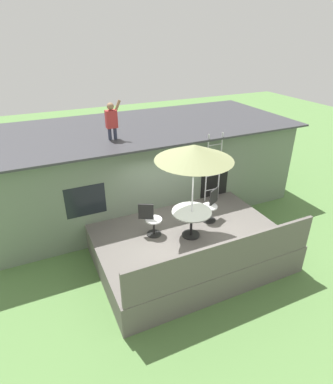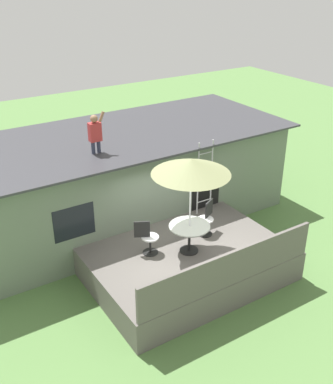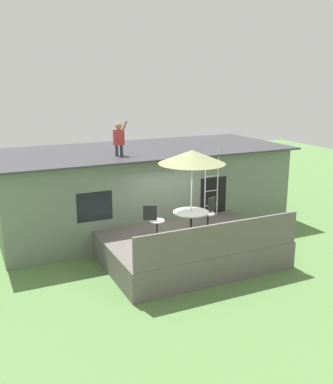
{
  "view_description": "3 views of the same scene",
  "coord_description": "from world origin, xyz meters",
  "px_view_note": "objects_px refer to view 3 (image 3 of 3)",
  "views": [
    {
      "loc": [
        -3.5,
        -6.15,
        5.72
      ],
      "look_at": [
        -0.28,
        0.83,
        1.74
      ],
      "focal_mm": 29.57,
      "sensor_mm": 36.0,
      "label": 1
    },
    {
      "loc": [
        -5.77,
        -8.12,
        7.4
      ],
      "look_at": [
        0.1,
        1.12,
        1.96
      ],
      "focal_mm": 43.12,
      "sensor_mm": 36.0,
      "label": 2
    },
    {
      "loc": [
        -5.79,
        -10.68,
        5.28
      ],
      "look_at": [
        -0.43,
        0.63,
        2.02
      ],
      "focal_mm": 41.02,
      "sensor_mm": 36.0,
      "label": 3
    }
  ],
  "objects_px": {
    "patio_umbrella": "(192,157)",
    "person_figure": "(119,137)",
    "step_ladder": "(211,183)",
    "patio_chair_right": "(209,213)",
    "patio_table": "(191,217)",
    "patio_chair_left": "(154,221)"
  },
  "relations": [
    {
      "from": "person_figure",
      "to": "patio_chair_right",
      "type": "xyz_separation_m",
      "value": [
        2.09,
        -2.19,
        -2.21
      ]
    },
    {
      "from": "patio_chair_left",
      "to": "person_figure",
      "type": "bearing_deg",
      "value": 124.48
    },
    {
      "from": "step_ladder",
      "to": "patio_chair_right",
      "type": "height_order",
      "value": "step_ladder"
    },
    {
      "from": "patio_umbrella",
      "to": "patio_chair_left",
      "type": "distance_m",
      "value": 2.17
    },
    {
      "from": "patio_table",
      "to": "patio_chair_left",
      "type": "xyz_separation_m",
      "value": [
        -0.94,
        0.49,
        -0.13
      ]
    },
    {
      "from": "step_ladder",
      "to": "patio_chair_right",
      "type": "distance_m",
      "value": 1.39
    },
    {
      "from": "step_ladder",
      "to": "person_figure",
      "type": "bearing_deg",
      "value": 157.19
    },
    {
      "from": "patio_table",
      "to": "step_ladder",
      "type": "xyz_separation_m",
      "value": [
        1.57,
        1.5,
        0.51
      ]
    },
    {
      "from": "step_ladder",
      "to": "person_figure",
      "type": "relative_size",
      "value": 1.98
    },
    {
      "from": "patio_table",
      "to": "patio_chair_left",
      "type": "bearing_deg",
      "value": 152.38
    },
    {
      "from": "patio_table",
      "to": "person_figure",
      "type": "relative_size",
      "value": 0.94
    },
    {
      "from": "person_figure",
      "to": "patio_umbrella",
      "type": "bearing_deg",
      "value": -65.72
    },
    {
      "from": "patio_umbrella",
      "to": "step_ladder",
      "type": "bearing_deg",
      "value": 43.63
    },
    {
      "from": "patio_table",
      "to": "step_ladder",
      "type": "distance_m",
      "value": 2.23
    },
    {
      "from": "step_ladder",
      "to": "person_figure",
      "type": "xyz_separation_m",
      "value": [
        -2.77,
        1.17,
        1.56
      ]
    },
    {
      "from": "patio_umbrella",
      "to": "patio_chair_left",
      "type": "height_order",
      "value": "patio_umbrella"
    },
    {
      "from": "patio_table",
      "to": "patio_umbrella",
      "type": "relative_size",
      "value": 0.41
    },
    {
      "from": "patio_umbrella",
      "to": "person_figure",
      "type": "xyz_separation_m",
      "value": [
        -1.2,
        2.66,
        0.32
      ]
    },
    {
      "from": "patio_table",
      "to": "patio_chair_right",
      "type": "xyz_separation_m",
      "value": [
        0.89,
        0.47,
        -0.13
      ]
    },
    {
      "from": "patio_umbrella",
      "to": "person_figure",
      "type": "distance_m",
      "value": 2.94
    },
    {
      "from": "patio_table",
      "to": "patio_umbrella",
      "type": "height_order",
      "value": "patio_umbrella"
    },
    {
      "from": "patio_chair_right",
      "to": "patio_chair_left",
      "type": "bearing_deg",
      "value": -28.42
    }
  ]
}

